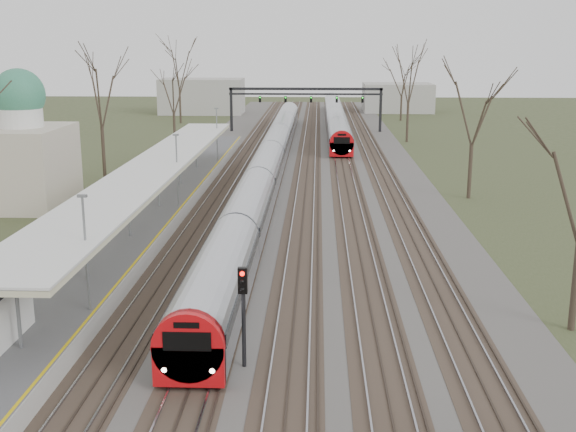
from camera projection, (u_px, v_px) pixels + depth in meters
The scene contains 10 objects.
track_bed at pixel (300, 169), 70.54m from camera, with size 24.00×160.00×0.22m.
platform at pixel (170, 202), 53.82m from camera, with size 3.50×69.00×1.00m, color #9E9B93.
canopy at pixel (154, 167), 48.63m from camera, with size 4.10×50.00×3.11m.
dome_building at pixel (2, 157), 54.06m from camera, with size 10.00×8.00×10.30m.
signal_gantry at pixel (306, 96), 98.51m from camera, with size 21.00×0.59×6.08m.
tree_west_far at pixel (100, 91), 62.56m from camera, with size 5.50×5.50×11.33m.
tree_east_far at pixel (474, 107), 55.66m from camera, with size 5.00×5.00×10.30m.
train_near at pixel (271, 157), 68.77m from camera, with size 2.62×90.21×3.05m.
train_far at pixel (335, 117), 105.10m from camera, with size 2.62×60.21×3.05m.
signal_post at pixel (243, 302), 26.88m from camera, with size 0.35×0.45×4.10m.
Camera 1 is at (1.98, -14.63, 12.18)m, focal length 45.00 mm.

